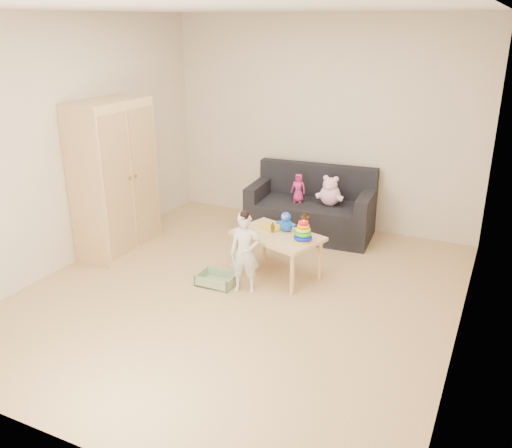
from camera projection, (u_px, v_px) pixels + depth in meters
The scene contains 13 objects.
room at pixel (239, 164), 4.85m from camera, with size 4.50×4.50×4.50m.
wardrobe at pixel (114, 179), 6.01m from camera, with size 0.48×0.96×1.72m, color tan.
sofa at pixel (310, 219), 6.69m from camera, with size 1.50×0.75×0.42m, color black.
play_table at pixel (277, 255), 5.61m from camera, with size 0.88×0.55×0.46m, color #DFBD7A.
storage_bin at pixel (217, 279), 5.47m from camera, with size 0.38×0.28×0.11m, color gray, non-canonical shape.
toddler at pixel (245, 254), 5.23m from camera, with size 0.29×0.19×0.79m, color silver.
pink_bear at pixel (330, 193), 6.48m from camera, with size 0.27×0.23×0.31m, color #FFBBDA, non-canonical shape.
doll at pixel (298, 188), 6.58m from camera, with size 0.18×0.12×0.35m, color #C7257B.
ring_stacker at pixel (303, 233), 5.32m from camera, with size 0.19×0.19×0.22m.
brown_bottle at pixel (305, 225), 5.50m from camera, with size 0.08×0.08×0.24m.
blue_plush at pixel (286, 221), 5.57m from camera, with size 0.18×0.14×0.21m, color blue, non-canonical shape.
wooden_figure at pixel (273, 227), 5.54m from camera, with size 0.05×0.04×0.12m, color brown, non-canonical shape.
yellow_book at pixel (273, 227), 5.68m from camera, with size 0.20×0.20×0.02m, color yellow.
Camera 1 is at (2.19, -4.19, 2.51)m, focal length 38.00 mm.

